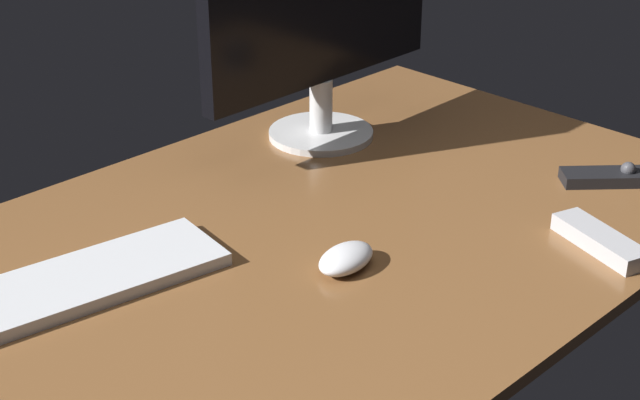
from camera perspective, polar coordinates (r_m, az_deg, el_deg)
name	(u,v)px	position (r cm, az deg, el deg)	size (l,w,h in cm)	color
desk	(301,246)	(144.91, -1.13, -2.67)	(140.00, 84.00, 2.00)	brown
keyboard	(88,280)	(136.54, -13.26, -4.50)	(37.03, 13.48, 1.84)	silver
computer_mouse	(346,258)	(136.59, 1.51, -3.40)	(9.76, 5.98, 3.12)	silver
media_remote	(611,176)	(168.32, 16.46, 1.31)	(14.90, 14.33, 3.59)	black
tv_remote	(600,241)	(147.23, 15.89, -2.27)	(16.02, 4.82, 2.54)	#B7B7BC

